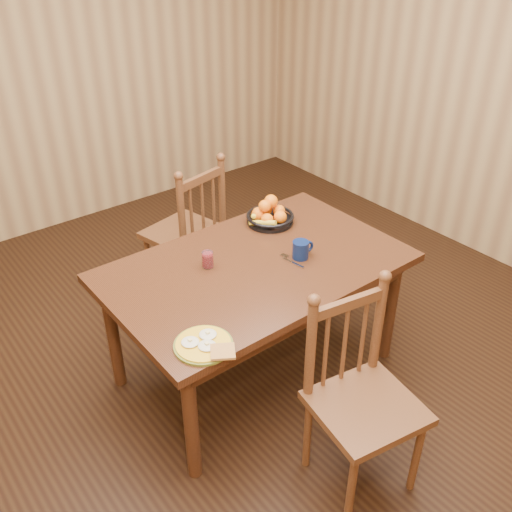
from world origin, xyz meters
TOP-DOWN VIEW (x-y plane):
  - room at (0.00, 0.00)m, footprint 4.52×5.02m
  - dining_table at (0.00, 0.00)m, footprint 1.60×1.00m
  - chair_far at (0.13, 0.92)m, footprint 0.55×0.53m
  - chair_near at (-0.07, -0.86)m, footprint 0.53×0.51m
  - breakfast_plate at (-0.59, -0.39)m, footprint 0.26×0.31m
  - fork at (0.16, -0.09)m, footprint 0.05×0.18m
  - spoon at (-0.67, -0.33)m, footprint 0.04×0.16m
  - coffee_mug at (0.23, -0.10)m, footprint 0.13×0.09m
  - juice_glass at (-0.22, 0.14)m, footprint 0.06×0.06m
  - fruit_bowl at (0.35, 0.31)m, footprint 0.29×0.29m

SIDE VIEW (x-z plane):
  - chair_near at x=-0.07m, z-range -0.01..0.99m
  - chair_far at x=0.13m, z-range -0.01..1.00m
  - dining_table at x=0.00m, z-range 0.29..1.04m
  - fork at x=0.16m, z-range 0.75..0.76m
  - spoon at x=-0.67m, z-range 0.75..0.76m
  - breakfast_plate at x=-0.59m, z-range 0.74..0.78m
  - juice_glass at x=-0.22m, z-range 0.75..0.84m
  - coffee_mug at x=0.23m, z-range 0.75..0.85m
  - fruit_bowl at x=0.35m, z-range 0.72..0.89m
  - room at x=0.00m, z-range -0.01..2.71m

